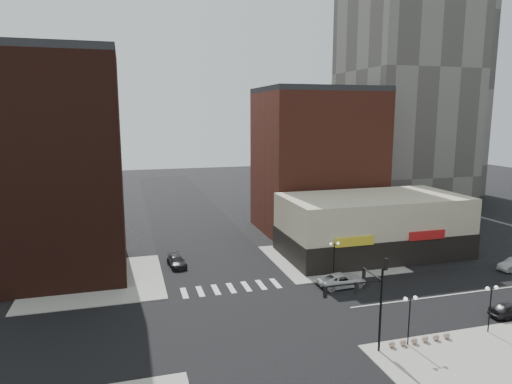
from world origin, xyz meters
name	(u,v)px	position (x,y,z in m)	size (l,w,h in m)	color
ground	(252,320)	(0.00, 0.00, 0.00)	(240.00, 240.00, 0.00)	black
road_ew	(252,320)	(0.00, 0.00, 0.01)	(200.00, 14.00, 0.02)	black
road_ns	(252,320)	(0.00, 0.00, 0.01)	(14.00, 200.00, 0.02)	black
sidewalk_nw	(95,281)	(-14.50, 14.50, 0.06)	(15.00, 15.00, 0.12)	gray
sidewalk_ne	(329,259)	(14.50, 14.50, 0.06)	(15.00, 15.00, 0.12)	gray
building_nw	(49,169)	(-19.00, 18.50, 12.50)	(16.00, 15.00, 25.00)	#331710
building_ne_midrise	(317,163)	(19.00, 29.50, 11.00)	(18.00, 15.00, 22.00)	maroon
tower_far	(438,15)	(60.00, 56.00, 41.00)	(18.00, 18.00, 82.00)	#47443F
building_ne_row	(372,230)	(21.00, 15.00, 3.30)	(24.20, 12.20, 8.00)	beige
traffic_signal	(368,293)	(7.24, -7.83, 4.96)	(5.59, 3.09, 7.77)	black
street_lamp_se_a	(410,308)	(11.00, -8.00, 3.29)	(1.22, 0.32, 4.16)	black
street_lamp_se_b	(491,297)	(19.00, -8.00, 3.29)	(1.22, 0.32, 4.16)	black
street_lamp_ne	(334,251)	(12.00, 8.00, 3.29)	(1.22, 0.32, 4.16)	black
bollard_row	(420,340)	(12.12, -8.00, 0.39)	(5.78, 0.53, 0.53)	#A2806F
white_suv	(342,280)	(11.73, 5.30, 0.74)	(2.47, 5.36, 1.49)	silver
dark_sedan_east	(512,310)	(23.48, -6.00, 0.72)	(1.70, 4.23, 1.44)	black
dark_sedan_north	(177,261)	(-5.00, 17.13, 0.66)	(1.86, 4.56, 1.32)	black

